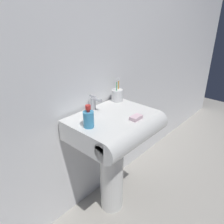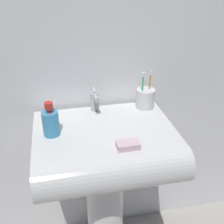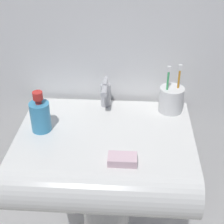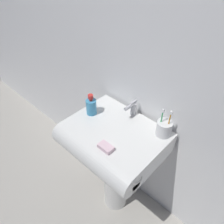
{
  "view_description": "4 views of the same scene",
  "coord_description": "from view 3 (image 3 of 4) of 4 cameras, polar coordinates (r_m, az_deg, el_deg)",
  "views": [
    {
      "loc": [
        -0.98,
        -0.89,
        1.46
      ],
      "look_at": [
        0.02,
        0.01,
        0.84
      ],
      "focal_mm": 35.0,
      "sensor_mm": 36.0,
      "label": 1
    },
    {
      "loc": [
        -0.17,
        -0.98,
        1.44
      ],
      "look_at": [
        0.04,
        0.02,
        0.88
      ],
      "focal_mm": 45.0,
      "sensor_mm": 36.0,
      "label": 2
    },
    {
      "loc": [
        0.08,
        -0.92,
        1.48
      ],
      "look_at": [
        0.02,
        -0.01,
        0.91
      ],
      "focal_mm": 55.0,
      "sensor_mm": 36.0,
      "label": 3
    },
    {
      "loc": [
        0.61,
        -0.7,
        1.72
      ],
      "look_at": [
        -0.04,
        -0.0,
        0.93
      ],
      "focal_mm": 35.0,
      "sensor_mm": 36.0,
      "label": 4
    }
  ],
  "objects": [
    {
      "name": "sink_basin",
      "position": [
        1.14,
        -1.28,
        -7.52
      ],
      "size": [
        0.58,
        0.47,
        0.14
      ],
      "color": "white",
      "rests_on": "sink_pedestal"
    },
    {
      "name": "faucet",
      "position": [
        1.24,
        -1.11,
        3.14
      ],
      "size": [
        0.04,
        0.11,
        0.1
      ],
      "color": "#B7B7BC",
      "rests_on": "sink_basin"
    },
    {
      "name": "toothbrush_cup",
      "position": [
        1.24,
        9.83,
        2.13
      ],
      "size": [
        0.09,
        0.09,
        0.18
      ],
      "color": "white",
      "rests_on": "sink_basin"
    },
    {
      "name": "soap_bottle",
      "position": [
        1.13,
        -11.84,
        -0.55
      ],
      "size": [
        0.07,
        0.07,
        0.14
      ],
      "color": "#3F99CC",
      "rests_on": "sink_basin"
    },
    {
      "name": "bar_soap",
      "position": [
        1.0,
        1.73,
        -7.89
      ],
      "size": [
        0.08,
        0.05,
        0.02
      ],
      "primitive_type": "cube",
      "color": "silver",
      "rests_on": "sink_basin"
    }
  ]
}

